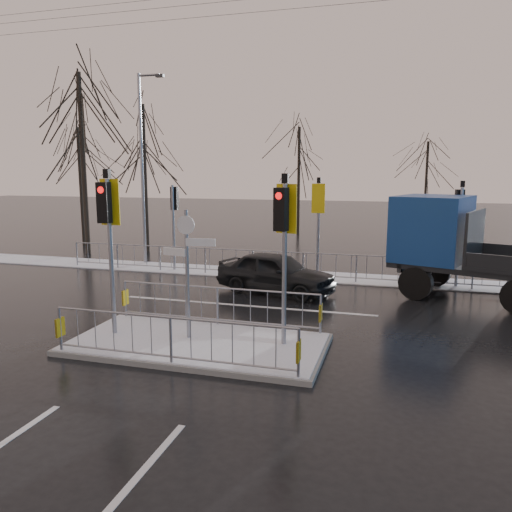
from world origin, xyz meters
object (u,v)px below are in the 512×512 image
(flatbed_truck, at_px, (463,245))
(car_far_lane, at_px, (276,273))
(traffic_island, at_px, (197,331))
(street_lamp_left, at_px, (143,162))

(flatbed_truck, bearing_deg, car_far_lane, -169.60)
(traffic_island, relative_size, street_lamp_left, 0.73)
(car_far_lane, bearing_deg, flatbed_truck, -64.50)
(car_far_lane, relative_size, street_lamp_left, 0.50)
(flatbed_truck, distance_m, street_lamp_left, 13.47)
(traffic_island, xyz_separation_m, flatbed_truck, (6.49, 6.78, 1.36))
(street_lamp_left, bearing_deg, traffic_island, -55.93)
(car_far_lane, distance_m, flatbed_truck, 6.16)
(traffic_island, distance_m, flatbed_truck, 9.48)
(street_lamp_left, bearing_deg, flatbed_truck, -11.85)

